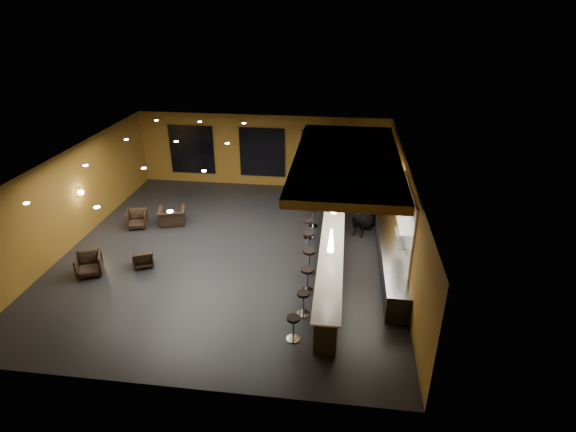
# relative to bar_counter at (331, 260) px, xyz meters

# --- Properties ---
(floor) EXTENTS (12.00, 13.00, 0.10)m
(floor) POSITION_rel_bar_counter_xyz_m (-3.65, 1.00, -0.55)
(floor) COLOR black
(floor) RESTS_ON ground
(ceiling) EXTENTS (12.00, 13.00, 0.10)m
(ceiling) POSITION_rel_bar_counter_xyz_m (-3.65, 1.00, 3.05)
(ceiling) COLOR black
(wall_back) EXTENTS (12.00, 0.10, 3.50)m
(wall_back) POSITION_rel_bar_counter_xyz_m (-3.65, 7.55, 1.25)
(wall_back) COLOR brown
(wall_back) RESTS_ON floor
(wall_front) EXTENTS (12.00, 0.10, 3.50)m
(wall_front) POSITION_rel_bar_counter_xyz_m (-3.65, -5.55, 1.25)
(wall_front) COLOR brown
(wall_front) RESTS_ON floor
(wall_left) EXTENTS (0.10, 13.00, 3.50)m
(wall_left) POSITION_rel_bar_counter_xyz_m (-9.70, 1.00, 1.25)
(wall_left) COLOR brown
(wall_left) RESTS_ON floor
(wall_right) EXTENTS (0.10, 13.00, 3.50)m
(wall_right) POSITION_rel_bar_counter_xyz_m (2.40, 1.00, 1.25)
(wall_right) COLOR brown
(wall_right) RESTS_ON floor
(wood_soffit) EXTENTS (3.60, 8.00, 0.28)m
(wood_soffit) POSITION_rel_bar_counter_xyz_m (0.35, 2.00, 2.86)
(wood_soffit) COLOR #A2732F
(wood_soffit) RESTS_ON ceiling
(window_left) EXTENTS (2.20, 0.06, 2.40)m
(window_left) POSITION_rel_bar_counter_xyz_m (-7.15, 7.44, 1.20)
(window_left) COLOR black
(window_left) RESTS_ON wall_back
(window_center) EXTENTS (2.20, 0.06, 2.40)m
(window_center) POSITION_rel_bar_counter_xyz_m (-3.65, 7.44, 1.20)
(window_center) COLOR black
(window_center) RESTS_ON wall_back
(window_right) EXTENTS (2.20, 0.06, 2.40)m
(window_right) POSITION_rel_bar_counter_xyz_m (-0.65, 7.44, 1.20)
(window_right) COLOR black
(window_right) RESTS_ON wall_back
(tile_backsplash) EXTENTS (0.06, 3.20, 2.40)m
(tile_backsplash) POSITION_rel_bar_counter_xyz_m (2.31, 0.00, 1.50)
(tile_backsplash) COLOR white
(tile_backsplash) RESTS_ON wall_right
(bar_counter) EXTENTS (0.60, 8.00, 1.00)m
(bar_counter) POSITION_rel_bar_counter_xyz_m (0.00, 0.00, 0.00)
(bar_counter) COLOR black
(bar_counter) RESTS_ON floor
(bar_top) EXTENTS (0.78, 8.10, 0.05)m
(bar_top) POSITION_rel_bar_counter_xyz_m (0.00, 0.00, 0.52)
(bar_top) COLOR silver
(bar_top) RESTS_ON bar_counter
(prep_counter) EXTENTS (0.70, 6.00, 0.86)m
(prep_counter) POSITION_rel_bar_counter_xyz_m (2.00, 0.50, -0.07)
(prep_counter) COLOR black
(prep_counter) RESTS_ON floor
(prep_top) EXTENTS (0.72, 6.00, 0.03)m
(prep_top) POSITION_rel_bar_counter_xyz_m (2.00, 0.50, 0.39)
(prep_top) COLOR silver
(prep_top) RESTS_ON prep_counter
(wall_shelf_lower) EXTENTS (0.30, 1.50, 0.03)m
(wall_shelf_lower) POSITION_rel_bar_counter_xyz_m (2.17, -0.20, 1.10)
(wall_shelf_lower) COLOR silver
(wall_shelf_lower) RESTS_ON wall_right
(wall_shelf_upper) EXTENTS (0.30, 1.50, 0.03)m
(wall_shelf_upper) POSITION_rel_bar_counter_xyz_m (2.17, -0.20, 1.55)
(wall_shelf_upper) COLOR silver
(wall_shelf_upper) RESTS_ON wall_right
(column) EXTENTS (0.60, 0.60, 3.50)m
(column) POSITION_rel_bar_counter_xyz_m (0.00, 4.60, 1.25)
(column) COLOR #946421
(column) RESTS_ON floor
(wall_sconce) EXTENTS (0.22, 0.22, 0.22)m
(wall_sconce) POSITION_rel_bar_counter_xyz_m (-9.53, 1.50, 1.30)
(wall_sconce) COLOR #FFE5B2
(wall_sconce) RESTS_ON wall_left
(pendant_0) EXTENTS (0.20, 0.20, 0.70)m
(pendant_0) POSITION_rel_bar_counter_xyz_m (0.00, -2.00, 1.85)
(pendant_0) COLOR white
(pendant_0) RESTS_ON wood_soffit
(pendant_1) EXTENTS (0.20, 0.20, 0.70)m
(pendant_1) POSITION_rel_bar_counter_xyz_m (0.00, 0.50, 1.85)
(pendant_1) COLOR white
(pendant_1) RESTS_ON wood_soffit
(pendant_2) EXTENTS (0.20, 0.20, 0.70)m
(pendant_2) POSITION_rel_bar_counter_xyz_m (0.00, 3.00, 1.85)
(pendant_2) COLOR white
(pendant_2) RESTS_ON wood_soffit
(staff_a) EXTENTS (0.79, 0.67, 1.83)m
(staff_a) POSITION_rel_bar_counter_xyz_m (0.97, 2.73, 0.42)
(staff_a) COLOR black
(staff_a) RESTS_ON floor
(staff_b) EXTENTS (1.06, 0.95, 1.81)m
(staff_b) POSITION_rel_bar_counter_xyz_m (1.51, 3.67, 0.41)
(staff_b) COLOR black
(staff_b) RESTS_ON floor
(staff_c) EXTENTS (0.99, 0.74, 1.84)m
(staff_c) POSITION_rel_bar_counter_xyz_m (1.27, 3.42, 0.42)
(staff_c) COLOR black
(staff_c) RESTS_ON floor
(armchair_a) EXTENTS (1.09, 1.10, 0.76)m
(armchair_a) POSITION_rel_bar_counter_xyz_m (-8.06, -1.12, -0.12)
(armchair_a) COLOR black
(armchair_a) RESTS_ON floor
(armchair_b) EXTENTS (0.89, 0.90, 0.62)m
(armchair_b) POSITION_rel_bar_counter_xyz_m (-6.48, -0.38, -0.19)
(armchair_b) COLOR black
(armchair_b) RESTS_ON floor
(armchair_c) EXTENTS (0.95, 0.97, 0.71)m
(armchair_c) POSITION_rel_bar_counter_xyz_m (-7.92, 2.36, -0.14)
(armchair_c) COLOR black
(armchair_c) RESTS_ON floor
(armchair_d) EXTENTS (1.28, 1.19, 0.69)m
(armchair_d) POSITION_rel_bar_counter_xyz_m (-6.60, 2.80, -0.15)
(armchair_d) COLOR black
(armchair_d) RESTS_ON floor
(bar_stool_0) EXTENTS (0.38, 0.38, 0.75)m
(bar_stool_0) POSITION_rel_bar_counter_xyz_m (-0.88, -3.47, -0.02)
(bar_stool_0) COLOR silver
(bar_stool_0) RESTS_ON floor
(bar_stool_1) EXTENTS (0.39, 0.39, 0.78)m
(bar_stool_1) POSITION_rel_bar_counter_xyz_m (-0.72, -2.36, -0.00)
(bar_stool_1) COLOR silver
(bar_stool_1) RESTS_ON floor
(bar_stool_2) EXTENTS (0.43, 0.43, 0.85)m
(bar_stool_2) POSITION_rel_bar_counter_xyz_m (-0.70, -1.21, 0.04)
(bar_stool_2) COLOR silver
(bar_stool_2) RESTS_ON floor
(bar_stool_3) EXTENTS (0.43, 0.43, 0.85)m
(bar_stool_3) POSITION_rel_bar_counter_xyz_m (-0.74, -0.07, 0.04)
(bar_stool_3) COLOR silver
(bar_stool_3) RESTS_ON floor
(bar_stool_4) EXTENTS (0.40, 0.40, 0.79)m
(bar_stool_4) POSITION_rel_bar_counter_xyz_m (-0.87, 1.24, 0.01)
(bar_stool_4) COLOR silver
(bar_stool_4) RESTS_ON floor
(bar_stool_5) EXTENTS (0.40, 0.40, 0.78)m
(bar_stool_5) POSITION_rel_bar_counter_xyz_m (-0.95, 2.28, 0.00)
(bar_stool_5) COLOR silver
(bar_stool_5) RESTS_ON floor
(bar_stool_6) EXTENTS (0.39, 0.39, 0.76)m
(bar_stool_6) POSITION_rel_bar_counter_xyz_m (-0.85, 3.31, -0.01)
(bar_stool_6) COLOR silver
(bar_stool_6) RESTS_ON floor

